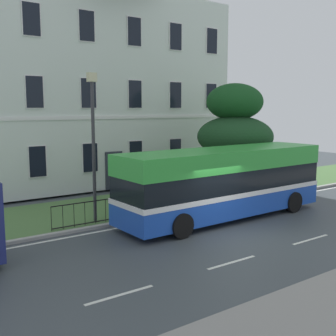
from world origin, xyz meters
TOP-DOWN VIEW (x-y plane):
  - ground_plane at (0.00, 0.99)m, footprint 60.00×56.00m
  - georgian_townhouse at (0.48, 14.67)m, footprint 18.08×8.39m
  - iron_verge_railing at (0.48, 4.40)m, footprint 12.05×0.04m
  - evergreen_tree at (5.79, 6.07)m, footprint 4.90×4.90m
  - single_decker_bus at (1.53, 2.35)m, footprint 10.18×2.83m
  - street_lamp_post at (-3.48, 4.83)m, footprint 0.36×0.24m
  - litter_bin at (-1.15, 5.18)m, footprint 0.56×0.56m

SIDE VIEW (x-z plane):
  - ground_plane at x=0.00m, z-range -0.11..0.07m
  - iron_verge_railing at x=0.48m, z-range 0.14..1.11m
  - litter_bin at x=-1.15m, z-range 0.12..1.19m
  - single_decker_bus at x=1.53m, z-range 0.08..3.14m
  - evergreen_tree at x=5.79m, z-range -0.49..5.67m
  - street_lamp_post at x=-3.48m, z-range 0.60..6.69m
  - georgian_townhouse at x=0.48m, z-range 0.15..13.34m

